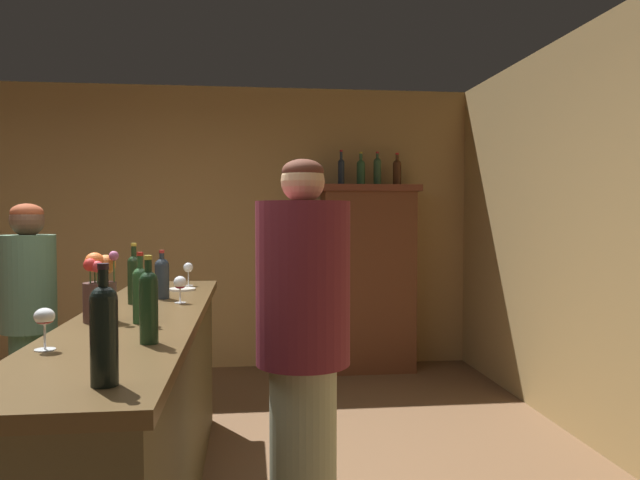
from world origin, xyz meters
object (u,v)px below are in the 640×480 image
Objects in this scene: bar_counter at (141,417)px; flower_arrangement at (100,289)px; wine_bottle_chardonnay at (149,303)px; wine_glass_mid at (44,319)px; display_bottle_midleft at (361,171)px; wine_glass_front at (142,297)px; wine_glass_spare at (180,284)px; display_bottle_center at (377,170)px; patron_in_navy at (29,319)px; wine_bottle_malbec at (134,277)px; display_bottle_left at (341,170)px; wine_bottle_syrah at (104,330)px; wine_glass_rear at (188,269)px; bartender at (303,351)px; wine_bottle_rose at (141,292)px; display_cabinet at (368,274)px; cheese_plate at (182,289)px; wine_bottle_riesling at (162,276)px; display_bottle_midright at (397,171)px.

bar_counter is 9.39× the size of flower_arrangement.
wine_glass_mid is at bearing -167.99° from wine_bottle_chardonnay.
bar_counter is at bearing -120.10° from display_bottle_midleft.
wine_glass_spare reaches higher than wine_glass_front.
display_bottle_center reaches higher than bar_counter.
display_bottle_midleft is at bearing 58.87° from wine_glass_spare.
flower_arrangement is at bearing -17.16° from patron_in_navy.
display_bottle_left is at bearing 58.00° from wine_bottle_malbec.
display_bottle_center is at bearing -0.00° from display_bottle_midleft.
wine_bottle_malbec is 2.93m from display_bottle_midleft.
flower_arrangement reaches higher than wine_glass_mid.
wine_glass_front is 1.22m from patron_in_navy.
wine_bottle_malbec is 1.10m from wine_glass_mid.
display_bottle_left is 1.05× the size of display_bottle_midleft.
display_bottle_left is (1.24, 3.88, 0.73)m from wine_bottle_syrah.
wine_glass_rear is (-0.04, 1.82, -0.03)m from wine_bottle_chardonnay.
bartender is (0.57, 0.15, -0.22)m from wine_bottle_chardonnay.
display_bottle_center is (1.65, 2.90, 0.75)m from wine_bottle_rose.
patron_in_navy reaches higher than flower_arrangement.
wine_glass_front is (0.03, -0.09, 0.58)m from bar_counter.
bartender is (0.70, -0.43, -0.17)m from wine_glass_front.
bartender reaches higher than patron_in_navy.
display_cabinet reaches higher than cheese_plate.
display_cabinet is 0.96m from display_bottle_midleft.
wine_glass_spare is 0.44× the size of display_bottle_left.
wine_bottle_riesling is at bearing -65.09° from bartender.
wine_bottle_rose reaches higher than wine_glass_rear.
bar_counter is 9.45× the size of wine_bottle_rose.
cheese_plate is (0.05, 1.16, -0.13)m from wine_bottle_rose.
wine_bottle_riesling is 0.61m from wine_glass_rear.
flower_arrangement is (-0.05, -0.53, -0.00)m from wine_bottle_malbec.
display_bottle_midleft is (0.18, 0.00, -0.01)m from display_bottle_left.
wine_bottle_syrah is 1.07m from flower_arrangement.
wine_glass_front is (-1.59, -2.75, 0.18)m from display_cabinet.
flower_arrangement is 1.21m from patron_in_navy.
wine_bottle_malbec is 0.82m from wine_glass_rear.
bar_counter is 3.37m from display_bottle_midleft.
display_bottle_left reaches higher than display_cabinet.
bartender is at bearing -22.56° from wine_bottle_rose.
wine_bottle_riesling is 0.88× the size of flower_arrangement.
flower_arrangement is 3.47m from display_bottle_center.
wine_bottle_riesling is 0.40m from cheese_plate.
bartender is (-0.98, -3.18, -0.96)m from display_bottle_center.
wine_glass_mid is 0.96m from bartender.
cheese_plate is 1.57m from bartender.
display_bottle_midright reaches higher than wine_bottle_chardonnay.
display_bottle_midright is (0.34, 0.00, 0.00)m from display_bottle_midleft.
display_cabinet is 2.66m from wine_bottle_riesling.
wine_glass_rear is (0.08, 0.61, -0.01)m from wine_bottle_riesling.
display_bottle_midright is at bearing 53.04° from wine_glass_spare.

